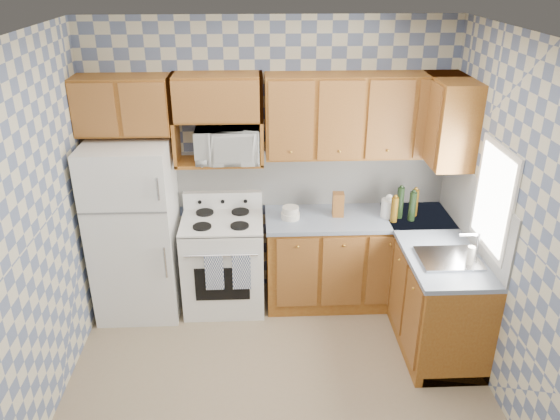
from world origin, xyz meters
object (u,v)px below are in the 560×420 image
object	(u,v)px
stove_body	(224,263)
refrigerator	(135,230)
microwave	(227,144)
electric_kettle	(388,208)

from	to	relation	value
stove_body	refrigerator	bearing A→B (deg)	-178.22
refrigerator	microwave	bearing A→B (deg)	10.11
stove_body	electric_kettle	size ratio (longest dim) A/B	5.15
refrigerator	microwave	xyz separation A→B (m)	(0.88, 0.16, 0.77)
refrigerator	electric_kettle	xyz separation A→B (m)	(2.36, 0.02, 0.17)
stove_body	microwave	bearing A→B (deg)	60.30
stove_body	electric_kettle	distance (m)	1.66
stove_body	microwave	distance (m)	1.17
microwave	electric_kettle	xyz separation A→B (m)	(1.48, -0.14, -0.60)
microwave	refrigerator	bearing A→B (deg)	-170.20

